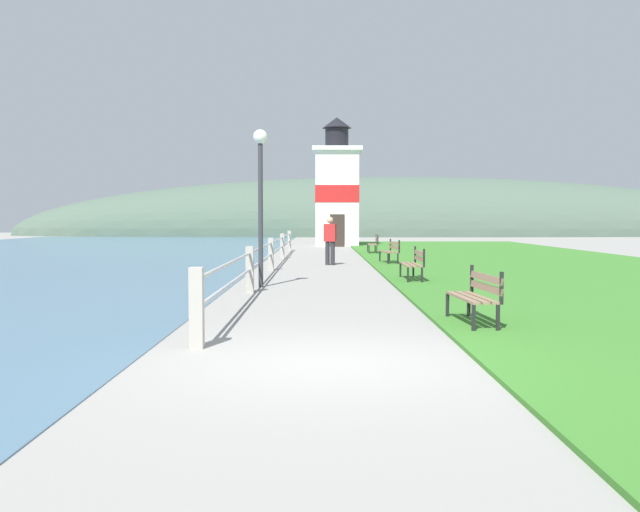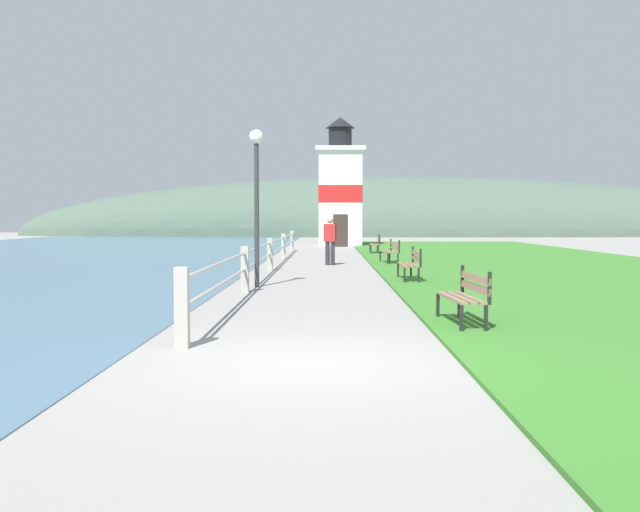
{
  "view_description": "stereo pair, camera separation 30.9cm",
  "coord_description": "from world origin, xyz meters",
  "px_view_note": "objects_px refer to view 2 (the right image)",
  "views": [
    {
      "loc": [
        -0.07,
        -8.44,
        1.73
      ],
      "look_at": [
        -0.07,
        18.78,
        0.3
      ],
      "focal_mm": 40.0,
      "sensor_mm": 36.0,
      "label": 1
    },
    {
      "loc": [
        0.24,
        -8.44,
        1.73
      ],
      "look_at": [
        -0.07,
        18.78,
        0.3
      ],
      "focal_mm": 40.0,
      "sensor_mm": 36.0,
      "label": 2
    }
  ],
  "objects_px": {
    "park_bench_by_lighthouse": "(376,243)",
    "lighthouse": "(340,191)",
    "park_bench_midway": "(411,262)",
    "person_strolling": "(330,239)",
    "park_bench_near": "(466,294)",
    "park_bench_far": "(391,250)",
    "lamp_post": "(257,179)"
  },
  "relations": [
    {
      "from": "park_bench_by_lighthouse",
      "to": "lighthouse",
      "type": "distance_m",
      "value": 10.68
    },
    {
      "from": "park_bench_midway",
      "to": "person_strolling",
      "type": "bearing_deg",
      "value": -72.55
    },
    {
      "from": "park_bench_near",
      "to": "lighthouse",
      "type": "relative_size",
      "value": 0.2
    },
    {
      "from": "park_bench_far",
      "to": "person_strolling",
      "type": "distance_m",
      "value": 2.43
    },
    {
      "from": "park_bench_midway",
      "to": "park_bench_far",
      "type": "distance_m",
      "value": 7.55
    },
    {
      "from": "person_strolling",
      "to": "lighthouse",
      "type": "bearing_deg",
      "value": 12.24
    },
    {
      "from": "park_bench_far",
      "to": "park_bench_by_lighthouse",
      "type": "bearing_deg",
      "value": -95.52
    },
    {
      "from": "lamp_post",
      "to": "person_strolling",
      "type": "bearing_deg",
      "value": 77.71
    },
    {
      "from": "park_bench_by_lighthouse",
      "to": "lamp_post",
      "type": "xyz_separation_m",
      "value": [
        -4.15,
        -16.99,
        2.2
      ]
    },
    {
      "from": "park_bench_midway",
      "to": "lamp_post",
      "type": "distance_m",
      "value": 4.9
    },
    {
      "from": "park_bench_near",
      "to": "park_bench_midway",
      "type": "xyz_separation_m",
      "value": [
        0.08,
        8.17,
        0.0
      ]
    },
    {
      "from": "person_strolling",
      "to": "lamp_post",
      "type": "distance_m",
      "value": 8.97
    },
    {
      "from": "park_bench_by_lighthouse",
      "to": "lighthouse",
      "type": "height_order",
      "value": "lighthouse"
    },
    {
      "from": "person_strolling",
      "to": "park_bench_by_lighthouse",
      "type": "bearing_deg",
      "value": -0.84
    },
    {
      "from": "park_bench_midway",
      "to": "lamp_post",
      "type": "xyz_separation_m",
      "value": [
        -4.08,
        -1.58,
        2.2
      ]
    },
    {
      "from": "park_bench_far",
      "to": "park_bench_by_lighthouse",
      "type": "xyz_separation_m",
      "value": [
        -0.05,
        7.86,
        -0.0
      ]
    },
    {
      "from": "park_bench_near",
      "to": "lamp_post",
      "type": "bearing_deg",
      "value": -62.7
    },
    {
      "from": "park_bench_far",
      "to": "person_strolling",
      "type": "bearing_deg",
      "value": 7.22
    },
    {
      "from": "lighthouse",
      "to": "lamp_post",
      "type": "height_order",
      "value": "lighthouse"
    },
    {
      "from": "park_bench_by_lighthouse",
      "to": "lighthouse",
      "type": "bearing_deg",
      "value": -79.57
    },
    {
      "from": "park_bench_near",
      "to": "lighthouse",
      "type": "height_order",
      "value": "lighthouse"
    },
    {
      "from": "park_bench_near",
      "to": "lamp_post",
      "type": "distance_m",
      "value": 8.02
    },
    {
      "from": "park_bench_near",
      "to": "park_bench_midway",
      "type": "bearing_deg",
      "value": -94.53
    },
    {
      "from": "park_bench_near",
      "to": "person_strolling",
      "type": "height_order",
      "value": "person_strolling"
    },
    {
      "from": "park_bench_near",
      "to": "lamp_post",
      "type": "height_order",
      "value": "lamp_post"
    },
    {
      "from": "park_bench_midway",
      "to": "lighthouse",
      "type": "xyz_separation_m",
      "value": [
        -1.53,
        25.55,
        2.96
      ]
    },
    {
      "from": "park_bench_far",
      "to": "lamp_post",
      "type": "bearing_deg",
      "value": 59.43
    },
    {
      "from": "park_bench_near",
      "to": "lamp_post",
      "type": "relative_size",
      "value": 0.42
    },
    {
      "from": "park_bench_by_lighthouse",
      "to": "lamp_post",
      "type": "relative_size",
      "value": 0.41
    },
    {
      "from": "lighthouse",
      "to": "person_strolling",
      "type": "xyz_separation_m",
      "value": [
        -0.68,
        -18.54,
        -2.52
      ]
    },
    {
      "from": "park_bench_near",
      "to": "park_bench_by_lighthouse",
      "type": "relative_size",
      "value": 1.01
    },
    {
      "from": "park_bench_midway",
      "to": "person_strolling",
      "type": "xyz_separation_m",
      "value": [
        -2.21,
        7.01,
        0.44
      ]
    }
  ]
}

